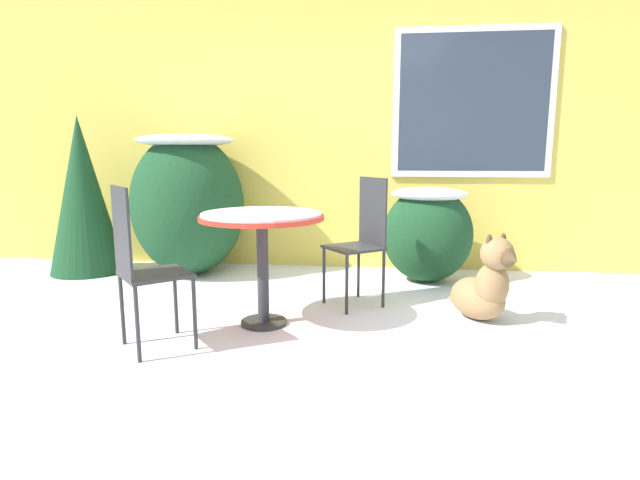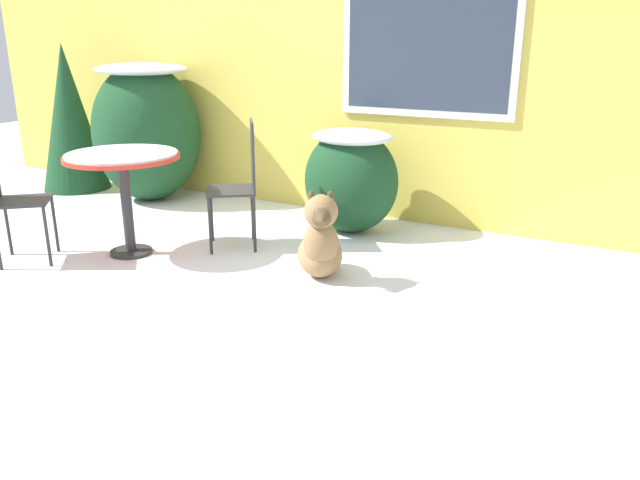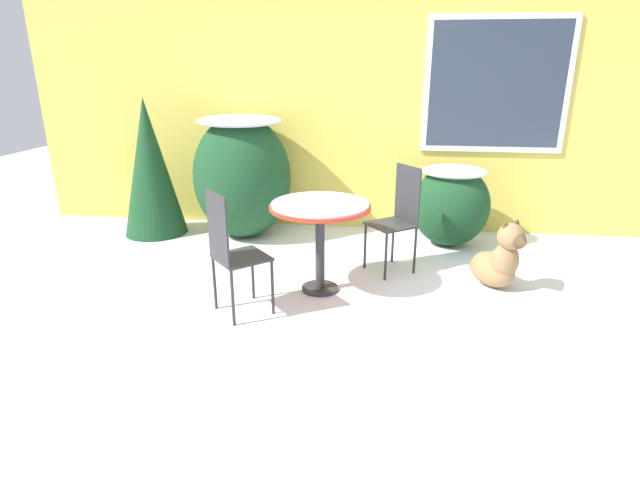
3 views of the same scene
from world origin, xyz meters
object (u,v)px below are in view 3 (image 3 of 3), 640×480
object	(u,v)px
patio_chair_far_side	(232,250)
patio_chair_near_table	(398,215)
patio_table	(320,216)
dog	(498,262)

from	to	relation	value
patio_chair_far_side	patio_chair_near_table	bearing A→B (deg)	-90.88
patio_chair_far_side	patio_table	bearing A→B (deg)	-90.51
patio_table	patio_chair_far_side	distance (m)	0.80
patio_chair_near_table	patio_chair_far_side	xyz separation A→B (m)	(-1.25, -1.08, 0.00)
patio_chair_near_table	dog	size ratio (longest dim) A/B	1.55
patio_table	dog	size ratio (longest dim) A/B	1.31
patio_table	patio_chair_near_table	bearing A→B (deg)	40.44
patio_chair_near_table	patio_table	bearing A→B (deg)	-86.38
patio_table	patio_chair_near_table	xyz separation A→B (m)	(0.65, 0.55, -0.13)
patio_table	dog	distance (m)	1.59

